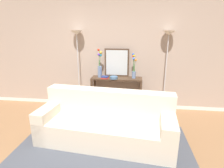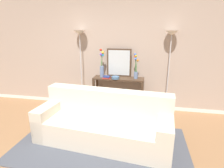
{
  "view_description": "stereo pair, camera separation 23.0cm",
  "coord_description": "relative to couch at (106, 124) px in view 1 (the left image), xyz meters",
  "views": [
    {
      "loc": [
        0.74,
        -2.2,
        1.91
      ],
      "look_at": [
        0.29,
        1.27,
        0.87
      ],
      "focal_mm": 29.22,
      "sensor_mm": 36.0,
      "label": 1
    },
    {
      "loc": [
        0.96,
        -2.16,
        1.91
      ],
      "look_at": [
        0.29,
        1.27,
        0.87
      ],
      "focal_mm": 29.22,
      "sensor_mm": 36.0,
      "label": 2
    }
  ],
  "objects": [
    {
      "name": "vase_tall_flowers",
      "position": [
        -0.35,
        1.32,
        0.77
      ],
      "size": [
        0.11,
        0.12,
        0.67
      ],
      "color": "#6B84AD",
      "rests_on": "console_table"
    },
    {
      "name": "couch",
      "position": [
        0.0,
        0.0,
        0.0
      ],
      "size": [
        2.38,
        1.06,
        0.88
      ],
      "color": "beige",
      "rests_on": "ground"
    },
    {
      "name": "floor_lamp_left",
      "position": [
        -0.91,
        1.4,
        1.18
      ],
      "size": [
        0.28,
        0.28,
        1.9
      ],
      "color": "silver",
      "rests_on": "ground"
    },
    {
      "name": "book_stack",
      "position": [
        -0.22,
        1.21,
        0.54
      ],
      "size": [
        0.19,
        0.17,
        0.05
      ],
      "color": "#BC3328",
      "rests_on": "console_table"
    },
    {
      "name": "back_wall",
      "position": [
        -0.26,
        1.63,
        1.06
      ],
      "size": [
        12.0,
        0.15,
        2.76
      ],
      "color": "white",
      "rests_on": "ground"
    },
    {
      "name": "fruit_bowl",
      "position": [
        -0.01,
        1.2,
        0.54
      ],
      "size": [
        0.18,
        0.18,
        0.06
      ],
      "color": "#4C7093",
      "rests_on": "console_table"
    },
    {
      "name": "book_row_under_console",
      "position": [
        -0.19,
        1.31,
        -0.26
      ],
      "size": [
        0.48,
        0.17,
        0.13
      ],
      "color": "#2D2D33",
      "rests_on": "ground"
    },
    {
      "name": "vase_short_flowers",
      "position": [
        0.44,
        1.32,
        0.74
      ],
      "size": [
        0.12,
        0.1,
        0.58
      ],
      "color": "#6B84AD",
      "rests_on": "console_table"
    },
    {
      "name": "console_table",
      "position": [
        0.05,
        1.31,
        0.25
      ],
      "size": [
        1.19,
        0.35,
        0.83
      ],
      "color": "#473323",
      "rests_on": "ground"
    },
    {
      "name": "ground_plane",
      "position": [
        -0.26,
        -0.64,
        -0.33
      ],
      "size": [
        16.0,
        16.0,
        0.02
      ],
      "primitive_type": "cube",
      "color": "#936B47"
    },
    {
      "name": "wall_mirror",
      "position": [
        0.03,
        1.45,
        0.84
      ],
      "size": [
        0.58,
        0.02,
        0.66
      ],
      "color": "#473323",
      "rests_on": "console_table"
    },
    {
      "name": "floor_lamp_right",
      "position": [
        1.17,
        1.4,
        1.18
      ],
      "size": [
        0.28,
        0.28,
        1.9
      ],
      "color": "silver",
      "rests_on": "ground"
    },
    {
      "name": "area_rug",
      "position": [
        -0.01,
        -0.16,
        -0.31
      ],
      "size": [
        2.9,
        1.59,
        0.01
      ],
      "color": "#474C56",
      "rests_on": "ground"
    }
  ]
}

